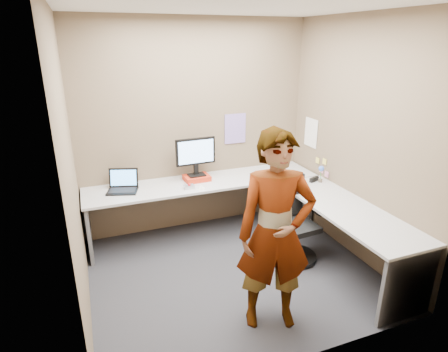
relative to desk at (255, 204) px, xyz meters
name	(u,v)px	position (x,y,z in m)	size (l,w,h in m)	color
ground	(233,272)	(-0.44, -0.39, -0.59)	(3.00, 3.00, 0.00)	#27272C
wall_back	(196,128)	(-0.44, 0.91, 0.76)	(3.00, 3.00, 0.00)	brown
wall_right	(358,141)	(1.06, -0.39, 0.76)	(2.70, 2.70, 0.00)	brown
wall_left	(71,174)	(-1.94, -0.39, 0.76)	(2.70, 2.70, 0.00)	brown
ceiling	(235,5)	(-0.44, -0.39, 2.11)	(3.00, 3.00, 0.00)	white
desk	(255,204)	(0.00, 0.00, 0.00)	(2.98, 2.58, 0.73)	#B2B2B2
paper_ream	(197,178)	(-0.51, 0.66, 0.17)	(0.32, 0.23, 0.06)	red
monitor	(196,154)	(-0.51, 0.68, 0.49)	(0.51, 0.16, 0.48)	black
laptop	(123,185)	(-1.43, 0.66, 0.20)	(0.41, 0.38, 0.25)	black
trackball_mouse	(189,187)	(-0.68, 0.42, 0.17)	(0.12, 0.08, 0.07)	#B7B7BC
origami	(201,186)	(-0.55, 0.36, 0.17)	(0.10, 0.10, 0.06)	white
stapler	(314,179)	(0.86, 0.09, 0.17)	(0.15, 0.04, 0.06)	black
flower	(321,171)	(0.92, 0.04, 0.28)	(0.07, 0.07, 0.22)	brown
calendar_purple	(235,129)	(0.11, 0.90, 0.71)	(0.30, 0.01, 0.40)	#846BB7
calendar_white	(311,133)	(1.05, 0.51, 0.66)	(0.01, 0.28, 0.38)	white
sticky_note_a	(324,162)	(1.05, 0.16, 0.36)	(0.01, 0.07, 0.07)	#F2E059
sticky_note_b	(321,170)	(1.05, 0.21, 0.23)	(0.01, 0.07, 0.07)	pink
sticky_note_c	(327,174)	(1.05, 0.09, 0.21)	(0.01, 0.07, 0.07)	pink
sticky_note_d	(318,160)	(1.05, 0.31, 0.33)	(0.01, 0.07, 0.07)	#F2E059
office_chair	(293,227)	(0.34, -0.34, -0.20)	(0.51, 0.51, 0.95)	black
person	(275,233)	(-0.39, -1.20, 0.31)	(0.65, 0.43, 1.79)	#999399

